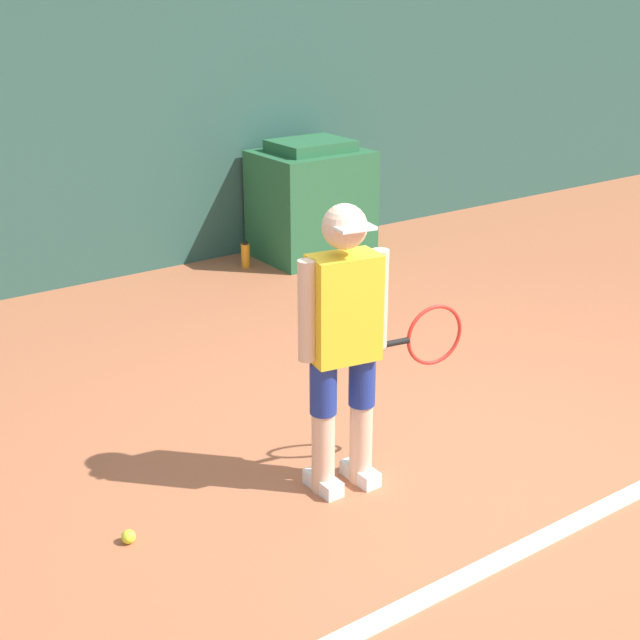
{
  "coord_description": "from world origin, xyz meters",
  "views": [
    {
      "loc": [
        -2.92,
        -2.98,
        2.53
      ],
      "look_at": [
        -0.47,
        0.47,
        0.87
      ],
      "focal_mm": 50.0,
      "sensor_mm": 36.0,
      "label": 1
    }
  ],
  "objects_px": {
    "tennis_ball": "(129,537)",
    "tennis_player": "(346,338)",
    "covered_chair": "(311,202)",
    "water_bottle": "(246,255)"
  },
  "relations": [
    {
      "from": "tennis_ball",
      "to": "covered_chair",
      "type": "xyz_separation_m",
      "value": [
        3.34,
        3.29,
        0.49
      ]
    },
    {
      "from": "tennis_ball",
      "to": "tennis_player",
      "type": "bearing_deg",
      "value": -8.72
    },
    {
      "from": "covered_chair",
      "to": "water_bottle",
      "type": "distance_m",
      "value": 0.82
    },
    {
      "from": "covered_chair",
      "to": "water_bottle",
      "type": "xyz_separation_m",
      "value": [
        -0.71,
        0.04,
        -0.41
      ]
    },
    {
      "from": "tennis_player",
      "to": "water_bottle",
      "type": "xyz_separation_m",
      "value": [
        1.49,
        3.51,
        -0.72
      ]
    },
    {
      "from": "tennis_player",
      "to": "water_bottle",
      "type": "bearing_deg",
      "value": 76.59
    },
    {
      "from": "water_bottle",
      "to": "tennis_player",
      "type": "bearing_deg",
      "value": -113.02
    },
    {
      "from": "tennis_ball",
      "to": "covered_chair",
      "type": "relative_size",
      "value": 0.06
    },
    {
      "from": "tennis_player",
      "to": "covered_chair",
      "type": "distance_m",
      "value": 4.12
    },
    {
      "from": "tennis_player",
      "to": "covered_chair",
      "type": "height_order",
      "value": "tennis_player"
    }
  ]
}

